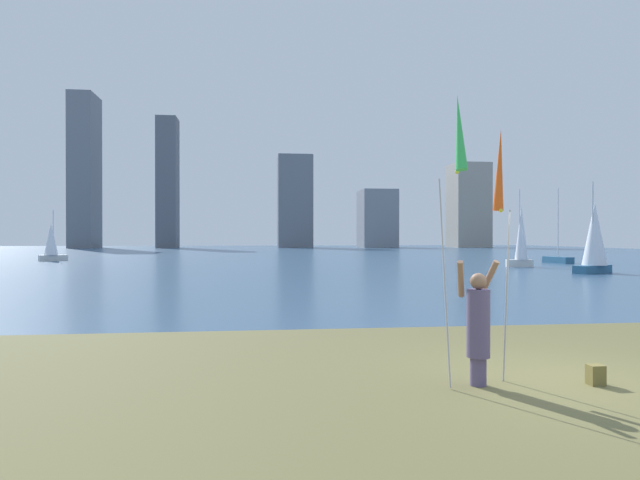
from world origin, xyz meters
The scene contains 14 objects.
ground centered at (0.00, 50.95, -0.06)m, with size 120.00×138.00×0.12m.
person centered at (-1.41, -0.16, 0.89)m, with size 0.66×0.49×1.81m.
kite_flag_left centered at (-1.88, -0.62, 3.42)m, with size 0.16×0.99×4.07m.
kite_flag_right centered at (-0.94, 0.15, 3.06)m, with size 0.16×0.48×3.77m.
bag centered at (0.29, -0.34, 0.14)m, with size 0.21×0.19×0.29m.
sailboat_0 centered at (15.08, 22.39, 2.04)m, with size 2.83×2.01×5.31m.
sailboat_2 centered at (-21.86, 42.56, 1.53)m, with size 2.34×1.79×4.39m.
sailboat_3 centered at (13.95, 29.06, 2.06)m, with size 1.81×0.95×5.44m.
sailboat_4 centered at (19.55, 34.02, 0.33)m, with size 1.40×2.74×5.98m.
skyline_tower_0 centered at (-34.86, 97.50, 13.85)m, with size 4.16×7.56×27.70m.
skyline_tower_1 centered at (-20.16, 97.14, 11.90)m, with size 3.60×5.36×23.80m.
skyline_tower_2 centered at (3.26, 97.58, 8.67)m, with size 6.47×5.81×17.35m.
skyline_tower_3 centered at (19.06, 97.01, 5.46)m, with size 6.57×7.92×10.93m.
skyline_tower_4 centered at (36.54, 95.25, 8.01)m, with size 6.67×7.21×16.01m.
Camera 1 is at (-4.63, -7.86, 2.15)m, focal length 31.33 mm.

